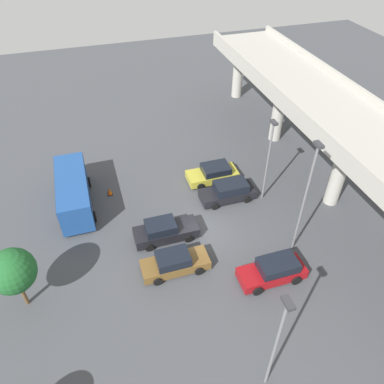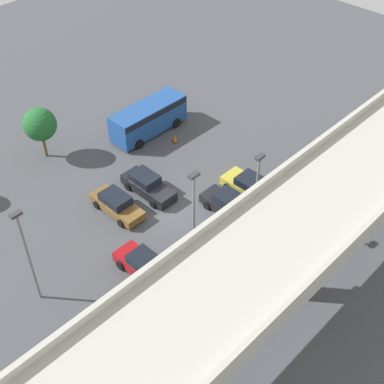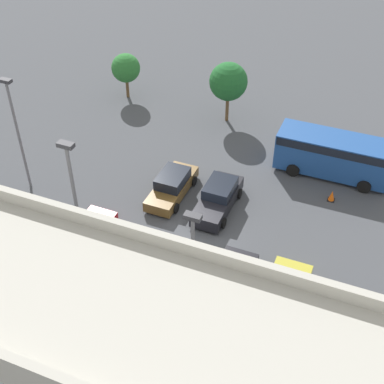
{
  "view_description": "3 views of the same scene",
  "coord_description": "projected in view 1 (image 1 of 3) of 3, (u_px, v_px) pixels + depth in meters",
  "views": [
    {
      "loc": [
        18.66,
        -6.39,
        20.62
      ],
      "look_at": [
        -1.91,
        0.01,
        2.32
      ],
      "focal_mm": 35.0,
      "sensor_mm": 36.0,
      "label": 1
    },
    {
      "loc": [
        20.0,
        21.66,
        27.73
      ],
      "look_at": [
        -0.64,
        1.64,
        2.32
      ],
      "focal_mm": 50.0,
      "sensor_mm": 36.0,
      "label": 2
    },
    {
      "loc": [
        -7.95,
        20.58,
        20.91
      ],
      "look_at": [
        1.03,
        -1.31,
        1.81
      ],
      "focal_mm": 50.0,
      "sensor_mm": 36.0,
      "label": 3
    }
  ],
  "objects": [
    {
      "name": "parked_car_1",
      "position": [
        228.0,
        191.0,
        30.74
      ],
      "size": [
        2.06,
        4.54,
        1.59
      ],
      "rotation": [
        0.0,
        0.0,
        -1.57
      ],
      "color": "black",
      "rests_on": "ground_plane"
    },
    {
      "name": "shuttle_bus",
      "position": [
        73.0,
        190.0,
        29.55
      ],
      "size": [
        7.24,
        2.68,
        2.69
      ],
      "color": "#1E478C",
      "rests_on": "ground_plane"
    },
    {
      "name": "highway_overpass",
      "position": [
        351.0,
        135.0,
        26.8
      ],
      "size": [
        41.73,
        6.44,
        7.93
      ],
      "color": "#ADAAA0",
      "rests_on": "ground_plane"
    },
    {
      "name": "parked_car_2",
      "position": [
        165.0,
        231.0,
        27.38
      ],
      "size": [
        2.0,
        4.71,
        1.59
      ],
      "rotation": [
        0.0,
        0.0,
        1.57
      ],
      "color": "black",
      "rests_on": "ground_plane"
    },
    {
      "name": "lamp_post_mid_lot",
      "position": [
        277.0,
        339.0,
        17.1
      ],
      "size": [
        0.7,
        0.35,
        7.44
      ],
      "color": "slate",
      "rests_on": "ground_plane"
    },
    {
      "name": "parked_car_4",
      "position": [
        273.0,
        270.0,
        24.59
      ],
      "size": [
        2.01,
        4.45,
        1.57
      ],
      "rotation": [
        0.0,
        0.0,
        -1.57
      ],
      "color": "maroon",
      "rests_on": "ground_plane"
    },
    {
      "name": "tree_front_left",
      "position": [
        12.0,
        271.0,
        21.54
      ],
      "size": [
        2.75,
        2.75,
        4.57
      ],
      "color": "brown",
      "rests_on": "ground_plane"
    },
    {
      "name": "parked_car_0",
      "position": [
        213.0,
        173.0,
        32.69
      ],
      "size": [
        2.18,
        4.4,
        1.46
      ],
      "rotation": [
        0.0,
        0.0,
        -1.57
      ],
      "color": "gold",
      "rests_on": "ground_plane"
    },
    {
      "name": "traffic_cone",
      "position": [
        110.0,
        191.0,
        31.4
      ],
      "size": [
        0.44,
        0.44,
        0.7
      ],
      "color": "black",
      "rests_on": "ground_plane"
    },
    {
      "name": "parked_car_3",
      "position": [
        175.0,
        263.0,
        25.18
      ],
      "size": [
        1.97,
        4.6,
        1.5
      ],
      "rotation": [
        0.0,
        0.0,
        1.57
      ],
      "color": "brown",
      "rests_on": "ground_plane"
    },
    {
      "name": "ground_plane",
      "position": [
        199.0,
        231.0,
        28.37
      ],
      "size": [
        86.94,
        86.94,
        0.0
      ],
      "primitive_type": "plane",
      "color": "#424449"
    },
    {
      "name": "lamp_post_near_aisle",
      "position": [
        306.0,
        193.0,
        23.73
      ],
      "size": [
        0.7,
        0.35,
        8.95
      ],
      "color": "slate",
      "rests_on": "ground_plane"
    },
    {
      "name": "lamp_post_by_overpass",
      "position": [
        269.0,
        155.0,
        28.51
      ],
      "size": [
        0.7,
        0.35,
        7.24
      ],
      "color": "slate",
      "rests_on": "ground_plane"
    }
  ]
}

